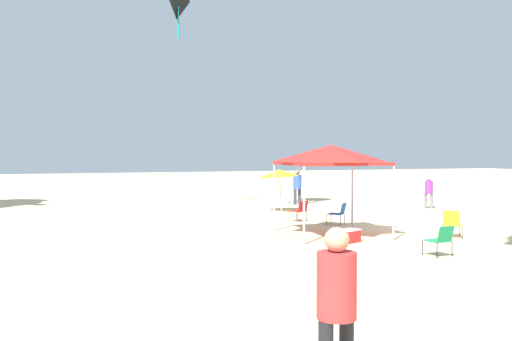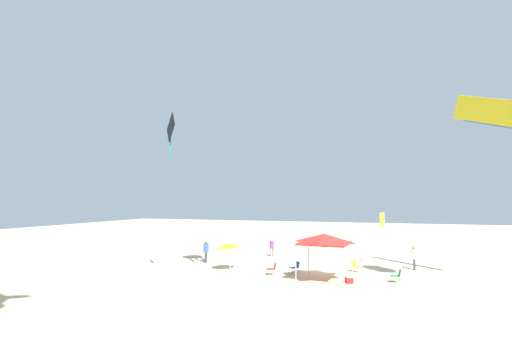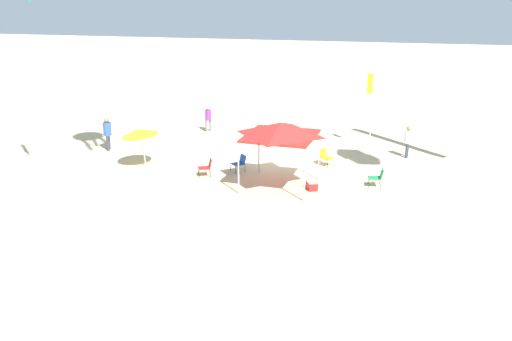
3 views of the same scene
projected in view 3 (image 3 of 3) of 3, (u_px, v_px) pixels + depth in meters
ground at (287, 161)px, 29.09m from camera, size 120.00×120.00×0.10m
canopy_tent at (281, 130)px, 24.68m from camera, size 3.26×3.26×2.95m
beach_umbrella at (140, 132)px, 27.61m from camera, size 1.84×1.82×2.05m
folding_chair_right_of_tent at (207, 166)px, 26.68m from camera, size 0.78×0.72×0.82m
folding_chair_near_cooler at (378, 177)px, 25.29m from camera, size 0.68×0.59×0.82m
folding_chair_left_of_tent at (240, 162)px, 27.28m from camera, size 0.81×0.80×0.82m
folding_chair_facing_ocean at (325, 156)px, 28.21m from camera, size 0.81×0.78×0.82m
cooler_box at (312, 185)px, 25.02m from camera, size 0.62×0.73×0.40m
banner_flag at (371, 103)px, 30.68m from camera, size 0.36×0.06×4.19m
person_beachcomber at (208, 117)px, 34.41m from camera, size 0.37×0.37×1.58m
person_by_tent at (408, 139)px, 29.33m from camera, size 0.40×0.45×1.70m
person_kite_handler at (107, 131)px, 30.57m from camera, size 0.43×0.47×1.81m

